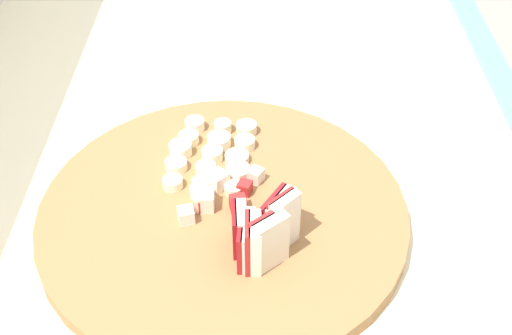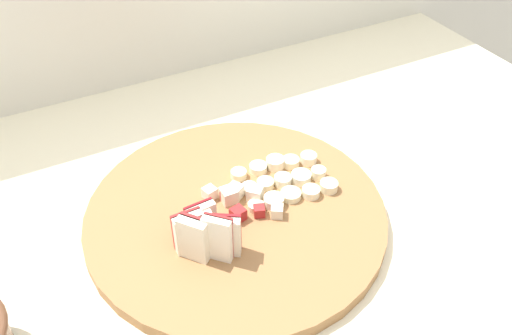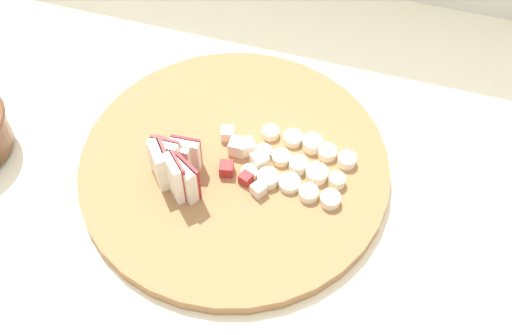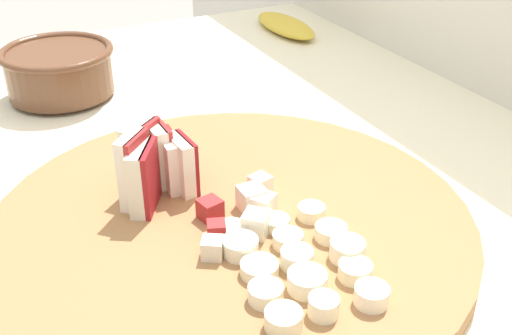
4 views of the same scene
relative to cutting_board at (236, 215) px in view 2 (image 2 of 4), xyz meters
The scene contains 5 objects.
tile_backsplash 0.51m from the cutting_board, 85.57° to the left, with size 2.40×0.04×1.39m, color silver.
cutting_board is the anchor object (origin of this frame).
apple_wedge_fan 0.09m from the cutting_board, 146.68° to the right, with size 0.08×0.07×0.07m.
apple_dice_pile 0.02m from the cutting_board, 42.95° to the left, with size 0.09×0.10×0.02m.
banana_slice_rows 0.09m from the cutting_board, 11.53° to the left, with size 0.14×0.11×0.02m.
Camera 2 is at (-0.26, -0.49, 1.49)m, focal length 37.91 mm.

